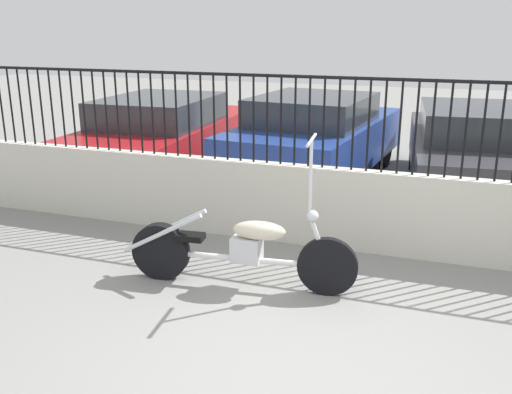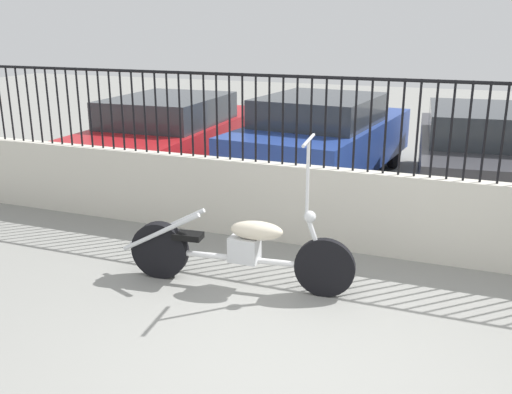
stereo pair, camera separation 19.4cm
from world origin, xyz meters
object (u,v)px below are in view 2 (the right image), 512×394
at_px(motorcycle_white, 229,248).
at_px(car_red, 174,131).
at_px(car_dark_grey, 486,152).
at_px(car_blue, 323,137).

distance_m(motorcycle_white, car_red, 4.90).
distance_m(car_red, car_dark_grey, 5.06).
xyz_separation_m(motorcycle_white, car_dark_grey, (2.24, 4.02, 0.30)).
height_order(motorcycle_white, car_blue, motorcycle_white).
xyz_separation_m(motorcycle_white, car_red, (-2.81, 4.00, 0.26)).
bearing_deg(car_blue, car_dark_grey, -86.30).
xyz_separation_m(car_blue, car_dark_grey, (2.43, -0.10, -0.02)).
bearing_deg(motorcycle_white, car_red, 118.77).
xyz_separation_m(car_red, car_dark_grey, (5.06, 0.02, 0.03)).
bearing_deg(car_red, car_blue, -89.25).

